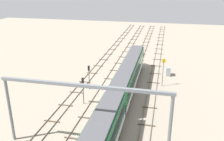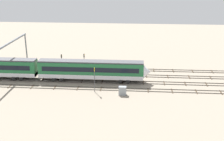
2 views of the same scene
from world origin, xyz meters
The scene contains 10 objects.
ground_plane centered at (0.00, 0.00, 0.00)m, with size 148.49×148.49×0.00m, color gray.
track_near_foreground centered at (0.00, -6.61, 0.07)m, with size 132.49×2.40×0.16m.
track_with_train centered at (0.00, -2.20, 0.07)m, with size 132.49×2.40×0.16m.
track_middle centered at (0.00, 2.20, 0.07)m, with size 132.49×2.40×0.16m.
track_second_far centered at (0.00, 6.61, 0.07)m, with size 132.49×2.40×0.16m.
overhead_gantry centered at (-19.53, -0.01, 6.47)m, with size 0.40×19.52×8.50m.
speed_sign_mid_trackside centered at (1.42, -8.27, 3.42)m, with size 0.14×0.83×5.42m.
signal_light_trackside_approach centered at (-2.96, 4.74, 2.99)m, with size 0.31×0.32×4.57m.
signal_light_trackside_departure centered at (-8.55, 3.96, 2.97)m, with size 0.31×0.32×4.54m.
relay_cabinet centered at (7.34, -9.37, 0.92)m, with size 1.60×0.90×1.84m.
Camera 2 is at (9.40, -64.37, 24.57)m, focal length 46.51 mm.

